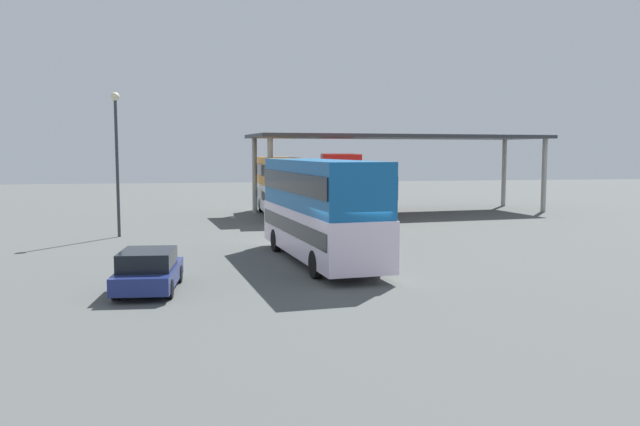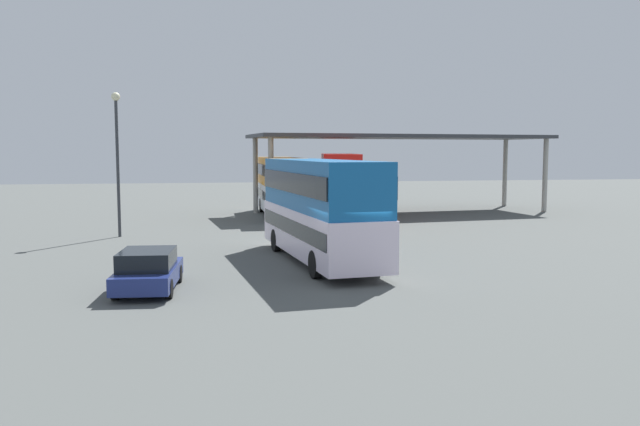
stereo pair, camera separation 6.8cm
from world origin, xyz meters
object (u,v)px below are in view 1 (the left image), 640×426
Objects in this scene: parked_hatchback at (148,270)px; double_decker_mid_row at (339,182)px; double_decker_near_canopy at (280,184)px; double_decker_main at (320,206)px; lamppost_tall at (117,146)px.

parked_hatchback is 0.35× the size of double_decker_mid_row.
double_decker_main is at bearing 178.50° from double_decker_near_canopy.
double_decker_mid_row is at bearing -21.74° from parked_hatchback.
double_decker_near_canopy is at bearing 43.30° from lamppost_tall.
double_decker_main is 0.97× the size of double_decker_near_canopy.
double_decker_near_canopy is (0.47, 18.31, -0.05)m from double_decker_main.
parked_hatchback is 14.58m from lamppost_tall.
parked_hatchback is (-6.39, -4.43, -1.60)m from double_decker_main.
double_decker_near_canopy is 4.02m from double_decker_mid_row.
double_decker_mid_row is (4.46, 17.86, 0.08)m from double_decker_main.
parked_hatchback is 23.81m from double_decker_near_canopy.
lamppost_tall reaches higher than double_decker_near_canopy.
double_decker_mid_row reaches higher than double_decker_near_canopy.
double_decker_main is 7.94m from parked_hatchback.
double_decker_mid_row reaches higher than double_decker_main.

